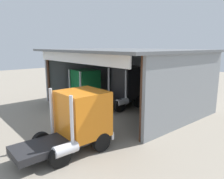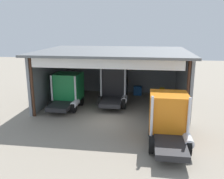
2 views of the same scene
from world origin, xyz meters
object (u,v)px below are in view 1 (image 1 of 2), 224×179
truck_orange_center_left_bay (78,120)px  oil_drum (192,105)px  truck_green_center_bay (83,85)px  truck_black_yard_outside (124,86)px  tool_cart (165,99)px

truck_orange_center_left_bay → oil_drum: 11.67m
truck_orange_center_left_bay → truck_green_center_bay: bearing=145.4°
truck_green_center_bay → truck_black_yard_outside: (4.22, 1.87, 0.27)m
truck_orange_center_left_bay → oil_drum: size_ratio=5.83×
truck_black_yard_outside → tool_cart: size_ratio=5.07×
oil_drum → tool_cart: bearing=-177.0°
oil_drum → truck_black_yard_outside: bearing=-144.1°
truck_black_yard_outside → truck_orange_center_left_bay: bearing=-60.7°
oil_drum → tool_cart: (-2.73, -0.14, 0.06)m
truck_black_yard_outside → truck_orange_center_left_bay: 9.28m
truck_green_center_bay → tool_cart: 8.44m
truck_black_yard_outside → tool_cart: bearing=56.1°
oil_drum → tool_cart: 2.73m
truck_green_center_bay → truck_black_yard_outside: size_ratio=0.91×
truck_black_yard_outside → truck_orange_center_left_bay: (4.67, -8.02, -0.26)m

